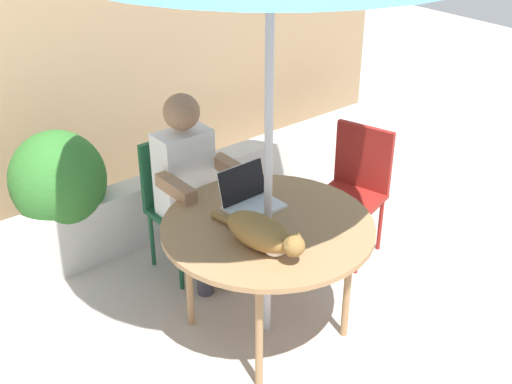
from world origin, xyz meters
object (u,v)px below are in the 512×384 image
Objects in this scene: chair_occupied at (178,195)px; person_seated at (191,180)px; laptop at (248,195)px; cat at (263,234)px; patio_table at (268,232)px; potted_plant_near_fence at (60,189)px; chair_empty at (355,182)px.

person_seated reaches higher than chair_occupied.
laptop is 0.47× the size of cat.
patio_table is at bearing -90.00° from chair_occupied.
laptop reaches higher than potted_plant_near_fence.
chair_empty is 1.34× the size of cat.
person_seated is at bearing 90.00° from patio_table.
potted_plant_near_fence is at bearing 144.33° from chair_empty.
patio_table is 1.26× the size of potted_plant_near_fence.
chair_empty is at bearing -35.67° from potted_plant_near_fence.
cat is (-1.17, -0.46, 0.29)m from chair_empty.
person_seated reaches higher than patio_table.
patio_table is 1.31× the size of chair_empty.
person_seated is at bearing -90.00° from chair_occupied.
potted_plant_near_fence is at bearing 111.53° from patio_table.
person_seated reaches higher than laptop.
person_seated is (0.00, -0.16, 0.17)m from chair_occupied.
potted_plant_near_fence reaches higher than chair_empty.
chair_occupied is 1.34× the size of cat.
person_seated is at bearing -50.90° from potted_plant_near_fence.
chair_empty is 1.11m from person_seated.
chair_empty is 1.93m from potted_plant_near_fence.
chair_empty is at bearing -30.42° from chair_occupied.
patio_table is at bearing -68.47° from potted_plant_near_fence.
chair_occupied is at bearing 90.00° from person_seated.
person_seated is 0.92m from cat.
chair_occupied is 0.97× the size of potted_plant_near_fence.
chair_occupied is 0.23m from person_seated.
chair_empty is 1.29m from cat.
chair_occupied and chair_empty have the same top height.
patio_table is 0.90m from chair_occupied.
chair_empty reaches higher than patio_table.
laptop is (0.05, -0.66, 0.27)m from chair_occupied.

